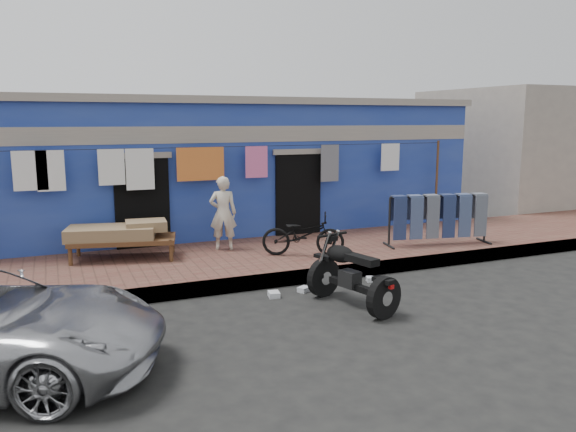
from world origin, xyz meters
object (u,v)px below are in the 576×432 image
Objects in this scene: charpoy at (123,241)px; motorcycle at (352,273)px; bicycle at (303,230)px; seated_person at (223,213)px; jeans_rack at (438,219)px.

motorcycle is at bearing -49.41° from charpoy.
bicycle is 0.89× the size of motorcycle.
seated_person is at bearing -0.05° from charpoy.
seated_person is 4.51m from jeans_rack.
motorcycle is at bearing 123.19° from seated_person.
jeans_rack is at bearing -11.83° from charpoy.
charpoy is at bearing 16.83° from seated_person.
jeans_rack reaches higher than bicycle.
bicycle is 0.72× the size of charpoy.
jeans_rack is at bearing 179.93° from seated_person.
charpoy is at bearing 97.47° from bicycle.
seated_person reaches higher than bicycle.
motorcycle is 4.59m from charpoy.
charpoy is 0.94× the size of jeans_rack.
motorcycle is (1.02, -3.49, -0.46)m from seated_person.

